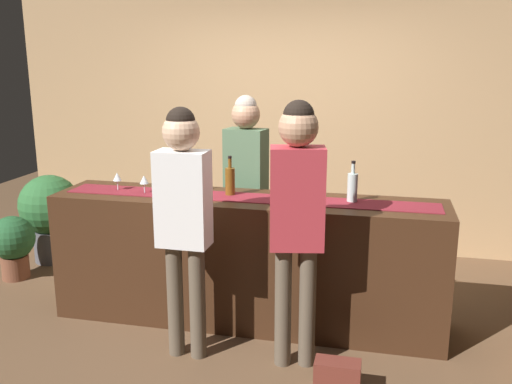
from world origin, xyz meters
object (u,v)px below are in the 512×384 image
customer_browsing (183,207)px  handbag (337,378)px  wine_bottle_green (184,179)px  potted_plant_tall (50,212)px  wine_bottle_clear (352,187)px  wine_glass_mid_counter (117,177)px  potted_plant_small (13,243)px  wine_bottle_amber (230,181)px  bartender (246,172)px  customer_sipping (297,206)px  wine_glass_near_customer (144,180)px

customer_browsing → handbag: 1.44m
wine_bottle_green → potted_plant_tall: bearing=155.0°
wine_bottle_clear → wine_glass_mid_counter: bearing=-178.4°
potted_plant_small → potted_plant_tall: bearing=80.9°
potted_plant_small → handbag: (3.08, -1.19, -0.23)m
wine_bottle_amber → wine_glass_mid_counter: wine_bottle_amber is taller
bartender → potted_plant_small: 2.28m
customer_sipping → potted_plant_small: customer_sipping is taller
wine_glass_near_customer → potted_plant_small: wine_glass_near_customer is taller
bartender → customer_browsing: customer_browsing is taller
wine_bottle_green → wine_bottle_amber: bearing=1.4°
wine_bottle_amber → handbag: wine_bottle_amber is taller
wine_bottle_green → wine_bottle_amber: 0.37m
wine_bottle_green → wine_glass_mid_counter: bearing=-175.9°
potted_plant_tall → potted_plant_small: size_ratio=1.48×
potted_plant_tall → potted_plant_small: potted_plant_tall is taller
wine_glass_mid_counter → handbag: size_ratio=0.51×
wine_glass_near_customer → potted_plant_tall: bearing=148.2°
wine_bottle_clear → potted_plant_tall: wine_bottle_clear is taller
wine_glass_mid_counter → wine_bottle_amber: bearing=3.0°
customer_sipping → handbag: size_ratio=6.30×
wine_bottle_amber → potted_plant_small: 2.30m
customer_sipping → handbag: 1.08m
wine_bottle_amber → bartender: bearing=90.6°
customer_sipping → potted_plant_small: size_ratio=2.98×
wine_glass_mid_counter → potted_plant_tall: bearing=144.6°
wine_glass_mid_counter → customer_browsing: bearing=-38.6°
bartender → potted_plant_tall: bartender is taller
wine_bottle_green → wine_bottle_clear: size_ratio=1.00×
wine_glass_mid_counter → potted_plant_tall: wine_glass_mid_counter is taller
bartender → wine_bottle_clear: bearing=160.6°
wine_glass_near_customer → wine_bottle_clear: bearing=3.6°
wine_bottle_clear → wine_bottle_green: bearing=-179.4°
wine_bottle_green → bartender: bartender is taller
customer_browsing → wine_bottle_clear: bearing=33.4°
customer_browsing → potted_plant_small: (-2.03, 0.95, -0.72)m
customer_browsing → handbag: (1.05, -0.24, -0.95)m
wine_bottle_amber → potted_plant_tall: bearing=159.2°
wine_bottle_green → customer_browsing: 0.70m
wine_glass_mid_counter → bartender: bearing=32.6°
wine_glass_near_customer → potted_plant_small: 1.72m
wine_glass_mid_counter → customer_sipping: size_ratio=0.08×
potted_plant_small → handbag: potted_plant_small is taller
wine_glass_mid_counter → potted_plant_small: (-1.25, 0.33, -0.75)m
wine_bottle_amber → wine_glass_near_customer: wine_bottle_amber is taller
customer_sipping → potted_plant_tall: 3.09m
wine_bottle_clear → bartender: 1.06m
handbag → wine_glass_near_customer: bearing=152.8°
bartender → customer_sipping: 1.30m
wine_bottle_amber → handbag: bearing=-44.6°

